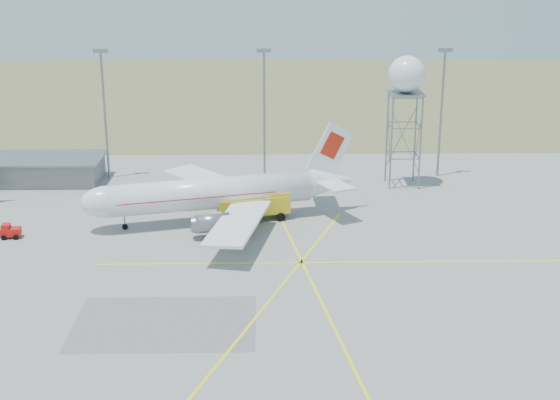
{
  "coord_description": "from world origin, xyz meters",
  "views": [
    {
      "loc": [
        -10.03,
        -54.68,
        35.66
      ],
      "look_at": [
        -8.06,
        40.0,
        4.55
      ],
      "focal_mm": 50.0,
      "sensor_mm": 36.0,
      "label": 1
    }
  ],
  "objects_px": {
    "airliner_main": "(216,194)",
    "fire_truck": "(255,206)",
    "baggage_tug": "(10,233)",
    "radar_tower": "(405,114)"
  },
  "relations": [
    {
      "from": "airliner_main",
      "to": "radar_tower",
      "type": "bearing_deg",
      "value": -164.38
    },
    {
      "from": "airliner_main",
      "to": "fire_truck",
      "type": "relative_size",
      "value": 3.66
    },
    {
      "from": "airliner_main",
      "to": "radar_tower",
      "type": "distance_m",
      "value": 33.08
    },
    {
      "from": "airliner_main",
      "to": "radar_tower",
      "type": "xyz_separation_m",
      "value": [
        27.92,
        16.14,
        7.35
      ]
    },
    {
      "from": "radar_tower",
      "to": "fire_truck",
      "type": "xyz_separation_m",
      "value": [
        -22.6,
        -15.54,
        -9.39
      ]
    },
    {
      "from": "airliner_main",
      "to": "baggage_tug",
      "type": "distance_m",
      "value": 26.74
    },
    {
      "from": "airliner_main",
      "to": "radar_tower",
      "type": "height_order",
      "value": "radar_tower"
    },
    {
      "from": "radar_tower",
      "to": "fire_truck",
      "type": "height_order",
      "value": "radar_tower"
    },
    {
      "from": "fire_truck",
      "to": "baggage_tug",
      "type": "bearing_deg",
      "value": 177.99
    },
    {
      "from": "airliner_main",
      "to": "radar_tower",
      "type": "relative_size",
      "value": 1.84
    }
  ]
}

